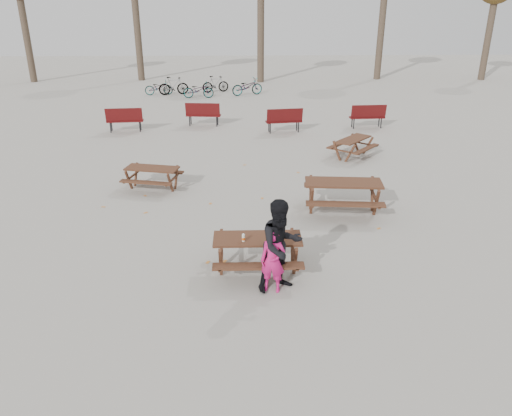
{
  "coord_description": "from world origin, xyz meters",
  "views": [
    {
      "loc": [
        -0.3,
        -9.08,
        5.33
      ],
      "look_at": [
        0.0,
        1.0,
        1.0
      ],
      "focal_mm": 35.0,
      "sensor_mm": 36.0,
      "label": 1
    }
  ],
  "objects_px": {
    "adult": "(281,246)",
    "picnic_table_far": "(353,148)",
    "main_picnic_table": "(257,246)",
    "picnic_table_north": "(153,178)",
    "child": "(273,261)",
    "soda_bottle": "(243,238)",
    "picnic_table_east": "(343,197)",
    "food_tray": "(273,239)"
  },
  "relations": [
    {
      "from": "main_picnic_table",
      "to": "picnic_table_north",
      "type": "xyz_separation_m",
      "value": [
        -2.94,
        4.88,
        -0.26
      ]
    },
    {
      "from": "soda_bottle",
      "to": "picnic_table_north",
      "type": "xyz_separation_m",
      "value": [
        -2.65,
        5.04,
        -0.52
      ]
    },
    {
      "from": "picnic_table_north",
      "to": "picnic_table_far",
      "type": "bearing_deg",
      "value": 37.25
    },
    {
      "from": "food_tray",
      "to": "child",
      "type": "relative_size",
      "value": 0.14
    },
    {
      "from": "picnic_table_east",
      "to": "picnic_table_north",
      "type": "distance_m",
      "value": 5.6
    },
    {
      "from": "picnic_table_east",
      "to": "soda_bottle",
      "type": "bearing_deg",
      "value": -124.7
    },
    {
      "from": "food_tray",
      "to": "picnic_table_north",
      "type": "bearing_deg",
      "value": 123.03
    },
    {
      "from": "picnic_table_far",
      "to": "main_picnic_table",
      "type": "bearing_deg",
      "value": -163.71
    },
    {
      "from": "main_picnic_table",
      "to": "picnic_table_north",
      "type": "relative_size",
      "value": 1.17
    },
    {
      "from": "main_picnic_table",
      "to": "child",
      "type": "height_order",
      "value": "child"
    },
    {
      "from": "picnic_table_north",
      "to": "picnic_table_far",
      "type": "height_order",
      "value": "picnic_table_far"
    },
    {
      "from": "adult",
      "to": "picnic_table_far",
      "type": "distance_m",
      "value": 9.14
    },
    {
      "from": "soda_bottle",
      "to": "picnic_table_north",
      "type": "height_order",
      "value": "soda_bottle"
    },
    {
      "from": "main_picnic_table",
      "to": "child",
      "type": "bearing_deg",
      "value": -70.27
    },
    {
      "from": "child",
      "to": "picnic_table_far",
      "type": "height_order",
      "value": "child"
    },
    {
      "from": "picnic_table_north",
      "to": "soda_bottle",
      "type": "bearing_deg",
      "value": -49.34
    },
    {
      "from": "picnic_table_east",
      "to": "adult",
      "type": "bearing_deg",
      "value": -112.52
    },
    {
      "from": "food_tray",
      "to": "child",
      "type": "height_order",
      "value": "child"
    },
    {
      "from": "food_tray",
      "to": "picnic_table_north",
      "type": "relative_size",
      "value": 0.12
    },
    {
      "from": "main_picnic_table",
      "to": "soda_bottle",
      "type": "xyz_separation_m",
      "value": [
        -0.29,
        -0.16,
        0.26
      ]
    },
    {
      "from": "adult",
      "to": "food_tray",
      "type": "bearing_deg",
      "value": 74.95
    },
    {
      "from": "adult",
      "to": "picnic_table_far",
      "type": "bearing_deg",
      "value": 43.22
    },
    {
      "from": "soda_bottle",
      "to": "adult",
      "type": "distance_m",
      "value": 0.88
    },
    {
      "from": "soda_bottle",
      "to": "picnic_table_far",
      "type": "xyz_separation_m",
      "value": [
        3.92,
        8.01,
        -0.51
      ]
    },
    {
      "from": "picnic_table_east",
      "to": "picnic_table_north",
      "type": "bearing_deg",
      "value": 165.44
    },
    {
      "from": "picnic_table_east",
      "to": "food_tray",
      "type": "bearing_deg",
      "value": -118.04
    },
    {
      "from": "food_tray",
      "to": "child",
      "type": "bearing_deg",
      "value": -93.83
    },
    {
      "from": "food_tray",
      "to": "adult",
      "type": "bearing_deg",
      "value": -78.87
    },
    {
      "from": "child",
      "to": "picnic_table_north",
      "type": "xyz_separation_m",
      "value": [
        -3.21,
        5.63,
        -0.32
      ]
    },
    {
      "from": "main_picnic_table",
      "to": "child",
      "type": "relative_size",
      "value": 1.38
    },
    {
      "from": "picnic_table_far",
      "to": "picnic_table_east",
      "type": "bearing_deg",
      "value": -153.81
    },
    {
      "from": "main_picnic_table",
      "to": "adult",
      "type": "height_order",
      "value": "adult"
    },
    {
      "from": "child",
      "to": "main_picnic_table",
      "type": "bearing_deg",
      "value": 121.43
    },
    {
      "from": "picnic_table_north",
      "to": "child",
      "type": "bearing_deg",
      "value": -47.43
    },
    {
      "from": "food_tray",
      "to": "child",
      "type": "distance_m",
      "value": 0.65
    },
    {
      "from": "picnic_table_far",
      "to": "soda_bottle",
      "type": "bearing_deg",
      "value": -164.95
    },
    {
      "from": "soda_bottle",
      "to": "child",
      "type": "bearing_deg",
      "value": -46.77
    },
    {
      "from": "child",
      "to": "adult",
      "type": "xyz_separation_m",
      "value": [
        0.15,
        0.07,
        0.28
      ]
    },
    {
      "from": "main_picnic_table",
      "to": "food_tray",
      "type": "height_order",
      "value": "food_tray"
    },
    {
      "from": "main_picnic_table",
      "to": "adult",
      "type": "distance_m",
      "value": 0.87
    },
    {
      "from": "food_tray",
      "to": "picnic_table_far",
      "type": "height_order",
      "value": "food_tray"
    },
    {
      "from": "soda_bottle",
      "to": "picnic_table_east",
      "type": "height_order",
      "value": "soda_bottle"
    }
  ]
}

